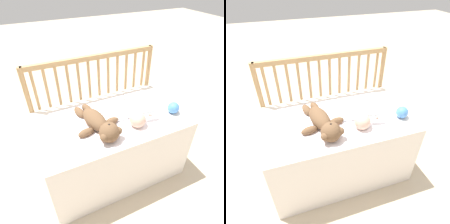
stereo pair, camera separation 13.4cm
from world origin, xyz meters
TOP-DOWN VIEW (x-y plane):
  - ground_plane at (0.00, 0.00)m, footprint 12.00×12.00m
  - crib_mattress at (0.00, 0.00)m, footprint 1.05×0.61m
  - crib_rail at (0.00, 0.33)m, footprint 1.05×0.04m
  - blanket at (-0.00, -0.02)m, footprint 0.81×0.53m
  - teddy_bear at (-0.13, -0.07)m, footprint 0.31×0.47m
  - baby at (0.14, -0.06)m, footprint 0.30×0.38m
  - toy_ball at (0.44, -0.13)m, footprint 0.09×0.09m

SIDE VIEW (x-z plane):
  - ground_plane at x=0.00m, z-range 0.00..0.00m
  - crib_mattress at x=0.00m, z-range 0.00..0.55m
  - blanket at x=0.00m, z-range 0.55..0.56m
  - toy_ball at x=0.44m, z-range 0.55..0.64m
  - baby at x=0.14m, z-range 0.54..0.65m
  - teddy_bear at x=-0.13m, z-range 0.54..0.67m
  - crib_rail at x=0.00m, z-range 0.18..1.09m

